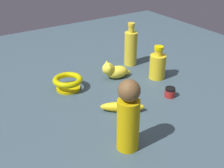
% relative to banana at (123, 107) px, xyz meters
% --- Properties ---
extents(ground, '(2.00, 2.00, 0.00)m').
position_rel_banana_xyz_m(ground, '(-0.11, 0.03, -0.02)').
color(ground, '#384C56').
extents(banana, '(0.12, 0.15, 0.04)m').
position_rel_banana_xyz_m(banana, '(0.00, 0.00, 0.00)').
color(banana, yellow).
rests_on(banana, ground).
extents(person_figure_adult, '(0.09, 0.09, 0.23)m').
position_rel_banana_xyz_m(person_figure_adult, '(0.17, -0.10, 0.09)').
color(person_figure_adult, '#C49F09').
rests_on(person_figure_adult, ground).
extents(bowl, '(0.12, 0.12, 0.06)m').
position_rel_banana_xyz_m(bowl, '(-0.26, -0.09, 0.02)').
color(bowl, '#C0A607').
rests_on(bowl, ground).
extents(cat_figurine, '(0.08, 0.14, 0.09)m').
position_rel_banana_xyz_m(cat_figurine, '(-0.24, 0.13, 0.02)').
color(cat_figurine, yellow).
rests_on(cat_figurine, ground).
extents(bottle_short, '(0.07, 0.07, 0.15)m').
position_rel_banana_xyz_m(bottle_short, '(-0.14, 0.29, 0.04)').
color(bottle_short, gold).
rests_on(bottle_short, ground).
extents(nail_polish_jar, '(0.04, 0.04, 0.04)m').
position_rel_banana_xyz_m(nail_polish_jar, '(0.02, 0.22, 0.00)').
color(nail_polish_jar, maroon).
rests_on(nail_polish_jar, ground).
extents(bottle_tall, '(0.06, 0.06, 0.21)m').
position_rel_banana_xyz_m(bottle_tall, '(-0.32, 0.27, 0.07)').
color(bottle_tall, gold).
rests_on(bottle_tall, ground).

